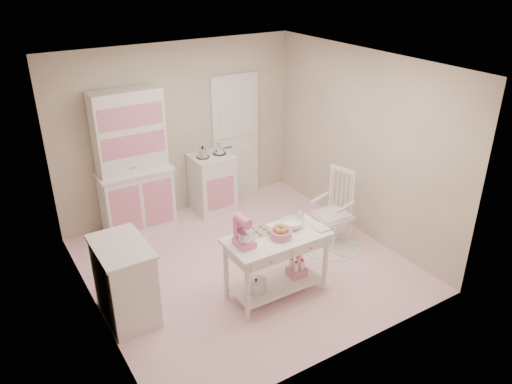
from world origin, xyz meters
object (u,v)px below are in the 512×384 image
(stove, at_px, (212,183))
(bread_basket, at_px, (281,234))
(work_table, at_px, (276,265))
(base_cabinet, at_px, (125,281))
(hutch, at_px, (133,163))
(stand_mixer, at_px, (244,232))
(rocking_chair, at_px, (332,209))

(stove, relative_size, bread_basket, 3.68)
(work_table, xyz_separation_m, bread_basket, (0.02, -0.05, 0.45))
(base_cabinet, distance_m, bread_basket, 1.80)
(base_cabinet, xyz_separation_m, bread_basket, (1.65, -0.60, 0.39))
(hutch, bearing_deg, stand_mixer, -80.36)
(bread_basket, bearing_deg, stove, 81.55)
(rocking_chair, height_order, stand_mixer, stand_mixer)
(stove, height_order, rocking_chair, rocking_chair)
(stand_mixer, bearing_deg, rocking_chair, 15.19)
(stove, distance_m, bread_basket, 2.45)
(base_cabinet, xyz_separation_m, stand_mixer, (1.21, -0.53, 0.51))
(hutch, distance_m, work_table, 2.61)
(hutch, height_order, work_table, hutch)
(hutch, xyz_separation_m, rocking_chair, (2.10, -1.86, -0.49))
(base_cabinet, height_order, work_table, base_cabinet)
(base_cabinet, xyz_separation_m, rocking_chair, (2.91, -0.01, 0.09))
(work_table, bearing_deg, bread_basket, -68.20)
(base_cabinet, relative_size, stand_mixer, 2.71)
(stove, xyz_separation_m, stand_mixer, (-0.80, -2.33, 0.51))
(base_cabinet, distance_m, work_table, 1.72)
(hutch, relative_size, stove, 2.26)
(base_cabinet, bearing_deg, stand_mixer, -23.63)
(work_table, xyz_separation_m, stand_mixer, (-0.42, 0.02, 0.57))
(bread_basket, bearing_deg, hutch, 109.03)
(hutch, bearing_deg, base_cabinet, -113.52)
(hutch, xyz_separation_m, base_cabinet, (-0.80, -1.85, -0.58))
(bread_basket, bearing_deg, base_cabinet, 160.04)
(base_cabinet, relative_size, work_table, 0.77)
(rocking_chair, relative_size, bread_basket, 4.40)
(base_cabinet, bearing_deg, bread_basket, -19.96)
(hutch, distance_m, base_cabinet, 2.10)
(base_cabinet, height_order, stand_mixer, stand_mixer)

